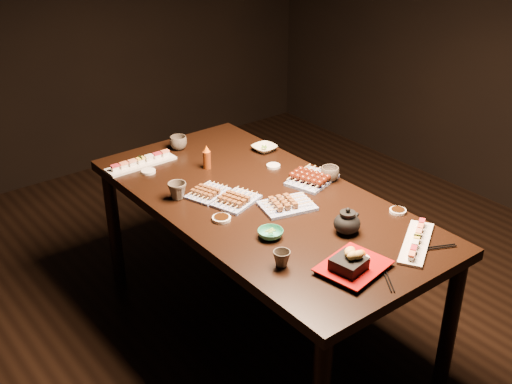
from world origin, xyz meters
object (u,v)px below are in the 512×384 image
teacup_mid_right (330,174)px  condiment_bottle (207,157)px  yakitori_plate_right (287,202)px  teapot (347,221)px  teacup_far_right (178,143)px  yakitori_plate_left (208,190)px  edamame_bowl_cream (264,148)px  tempura_tray (354,259)px  sushi_platter_far (141,161)px  dining_table (262,266)px  edamame_bowl_green (271,234)px  teacup_far_left (177,191)px  teacup_near_left (282,259)px  sushi_platter_near (417,240)px  yakitori_plate_center (236,197)px

teacup_mid_right → condiment_bottle: size_ratio=0.72×
yakitori_plate_right → teapot: size_ratio=1.75×
condiment_bottle → teacup_far_right: bearing=87.3°
yakitori_plate_left → teacup_mid_right: teacup_mid_right is taller
edamame_bowl_cream → teapot: bearing=-106.4°
tempura_tray → teapot: (0.18, 0.22, 0.01)m
sushi_platter_far → condiment_bottle: 0.35m
dining_table → tempura_tray: size_ratio=6.76×
sushi_platter_far → yakitori_plate_right: yakitori_plate_right is taller
edamame_bowl_green → teacup_mid_right: bearing=22.5°
teacup_far_right → condiment_bottle: size_ratio=0.75×
yakitori_plate_right → edamame_bowl_cream: 0.65m
sushi_platter_far → teapot: 1.20m
teacup_far_left → edamame_bowl_green: bearing=-76.9°
teacup_mid_right → teacup_far_right: teacup_far_right is taller
teacup_far_right → edamame_bowl_green: bearing=-100.2°
teacup_near_left → teapot: (0.38, 0.02, 0.03)m
sushi_platter_near → teacup_near_left: (-0.54, 0.23, 0.01)m
dining_table → teacup_far_left: (-0.31, 0.26, 0.42)m
yakitori_plate_center → edamame_bowl_green: bearing=-120.0°
yakitori_plate_right → teapot: teapot is taller
sushi_platter_far → yakitori_plate_center: 0.65m
yakitori_plate_center → yakitori_plate_left: (-0.06, 0.15, -0.00)m
dining_table → teapot: 0.63m
edamame_bowl_cream → teacup_far_left: 0.69m
yakitori_plate_right → yakitori_plate_left: 0.39m
teacup_mid_right → teapot: (-0.29, -0.41, 0.02)m
sushi_platter_near → teacup_near_left: 0.59m
sushi_platter_near → teacup_far_left: teacup_far_left is taller
teacup_mid_right → yakitori_plate_center: bearing=168.7°
teacup_near_left → edamame_bowl_green: bearing=62.5°
yakitori_plate_right → edamame_bowl_cream: (0.32, 0.57, -0.01)m
yakitori_plate_left → edamame_bowl_green: yakitori_plate_left is taller
dining_table → yakitori_plate_right: 0.43m
sushi_platter_far → teapot: (0.36, -1.14, 0.03)m
teacup_near_left → teacup_mid_right: teacup_mid_right is taller
tempura_tray → yakitori_plate_right: bearing=66.9°
teacup_far_left → condiment_bottle: size_ratio=0.70×
condiment_bottle → yakitori_plate_right: bearing=-84.7°
sushi_platter_far → tempura_tray: bearing=97.5°
teacup_far_left → dining_table: bearing=-39.8°
teacup_mid_right → teacup_far_right: 0.88m
dining_table → teacup_mid_right: (0.39, -0.05, 0.41)m
teacup_far_left → yakitori_plate_center: bearing=-46.1°
edamame_bowl_cream → tempura_tray: bearing=-111.8°
teacup_mid_right → teacup_far_left: bearing=156.5°
dining_table → tempura_tray: (-0.08, -0.67, 0.42)m
dining_table → teacup_far_right: teacup_far_right is taller
sushi_platter_far → teapot: bearing=107.4°
edamame_bowl_green → teapot: teapot is taller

